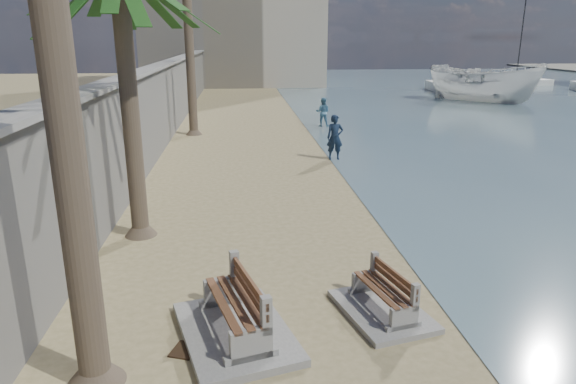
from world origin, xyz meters
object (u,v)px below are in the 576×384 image
bench_far (383,296)px  person_b (323,110)px  bench_near (235,312)px  yacht_far (450,89)px  person_a (335,134)px  boat_cruiser (484,81)px  sailboat_west (516,82)px

bench_far → person_b: bearing=83.9°
bench_near → yacht_far: (18.99, 37.39, -0.10)m
bench_far → person_a: 12.23m
bench_near → person_a: (3.97, 12.62, 0.60)m
bench_near → yacht_far: yacht_far is taller
yacht_far → bench_far: bearing=162.8°
bench_near → bench_far: (2.63, 0.49, -0.10)m
person_b → yacht_far: person_b is taller
person_b → boat_cruiser: 17.30m
bench_near → boat_cruiser: size_ratio=0.72×
yacht_far → bench_near: bearing=159.8°
bench_far → yacht_far: size_ratio=0.25×
bench_far → boat_cruiser: (16.19, 30.31, 1.20)m
yacht_far → person_a: bearing=155.5°
person_b → yacht_far: (14.21, 16.67, -0.54)m
bench_near → boat_cruiser: bearing=58.6°
person_a → boat_cruiser: size_ratio=0.54×
yacht_far → sailboat_west: size_ratio=0.77×
person_b → yacht_far: bearing=-115.4°
person_a → boat_cruiser: 23.48m
bench_far → yacht_far: yacht_far is taller
bench_near → yacht_far: size_ratio=0.32×
bench_near → sailboat_west: bearing=56.9°
bench_near → bench_far: 2.68m
boat_cruiser → person_a: bearing=-172.8°
bench_far → yacht_far: 40.36m
sailboat_west → bench_near: bearing=-123.1°
person_a → sailboat_west: 39.71m
bench_far → boat_cruiser: boat_cruiser is taller
bench_near → yacht_far: bearing=63.1°
bench_near → sailboat_west: size_ratio=0.25×
person_a → yacht_far: 28.97m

